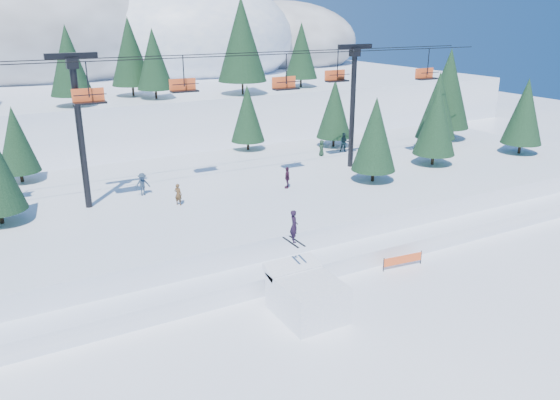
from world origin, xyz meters
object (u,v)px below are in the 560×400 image
banner_near (403,260)px  banner_far (396,244)px  jump_kicker (306,294)px  chairlift (233,96)px

banner_near → banner_far: size_ratio=1.07×
banner_near → jump_kicker: bearing=-167.3°
banner_near → banner_far: (1.20, 2.06, 0.00)m
jump_kicker → chairlift: size_ratio=0.12×
jump_kicker → banner_near: 8.45m
jump_kicker → chairlift: (3.11, 15.75, 8.17)m
banner_near → banner_far: bearing=59.8°
jump_kicker → chairlift: 18.01m
jump_kicker → banner_near: bearing=12.7°
jump_kicker → banner_far: bearing=22.5°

